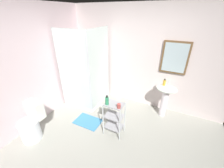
% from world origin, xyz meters
% --- Properties ---
extents(ground_plane, '(4.20, 4.20, 0.02)m').
position_xyz_m(ground_plane, '(0.00, 0.00, -0.01)').
color(ground_plane, '#9C9C92').
extents(wall_back, '(4.20, 0.14, 2.50)m').
position_xyz_m(wall_back, '(0.01, 1.85, 1.25)').
color(wall_back, silver).
rests_on(wall_back, ground_plane).
extents(wall_left, '(0.10, 4.20, 2.50)m').
position_xyz_m(wall_left, '(-1.85, 0.00, 1.25)').
color(wall_left, silver).
rests_on(wall_left, ground_plane).
extents(shower_stall, '(0.92, 0.92, 2.00)m').
position_xyz_m(shower_stall, '(-1.19, 1.18, 0.46)').
color(shower_stall, white).
rests_on(shower_stall, ground_plane).
extents(pedestal_sink, '(0.46, 0.37, 0.81)m').
position_xyz_m(pedestal_sink, '(0.77, 1.52, 0.58)').
color(pedestal_sink, white).
rests_on(pedestal_sink, ground_plane).
extents(sink_faucet, '(0.03, 0.03, 0.10)m').
position_xyz_m(sink_faucet, '(0.77, 1.64, 0.86)').
color(sink_faucet, silver).
rests_on(sink_faucet, pedestal_sink).
extents(toilet, '(0.37, 0.49, 0.76)m').
position_xyz_m(toilet, '(-1.48, -0.34, 0.31)').
color(toilet, white).
rests_on(toilet, ground_plane).
extents(storage_cart, '(0.38, 0.28, 0.74)m').
position_xyz_m(storage_cart, '(-0.06, 0.47, 0.44)').
color(storage_cart, silver).
rests_on(storage_cart, ground_plane).
extents(hand_soap_bottle, '(0.06, 0.06, 0.16)m').
position_xyz_m(hand_soap_bottle, '(0.69, 1.54, 0.88)').
color(hand_soap_bottle, gold).
rests_on(hand_soap_bottle, pedestal_sink).
extents(body_wash_bottle_green, '(0.07, 0.07, 0.19)m').
position_xyz_m(body_wash_bottle_green, '(-0.18, 0.40, 0.82)').
color(body_wash_bottle_green, '#2C8B5A').
rests_on(body_wash_bottle_green, storage_cart).
extents(rinse_cup, '(0.07, 0.07, 0.09)m').
position_xyz_m(rinse_cup, '(0.07, 0.40, 0.78)').
color(rinse_cup, '#B24742').
rests_on(rinse_cup, storage_cart).
extents(bath_mat, '(0.60, 0.40, 0.02)m').
position_xyz_m(bath_mat, '(-0.75, 0.49, 0.01)').
color(bath_mat, teal).
rests_on(bath_mat, ground_plane).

